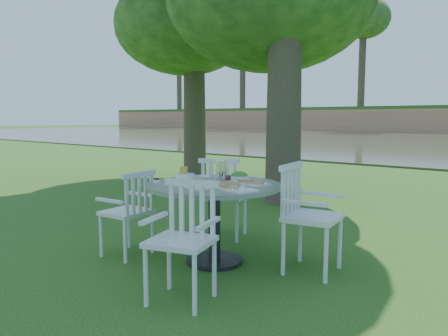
% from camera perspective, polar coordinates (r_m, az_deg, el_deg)
% --- Properties ---
extents(ground, '(140.00, 140.00, 0.00)m').
position_cam_1_polar(ground, '(5.23, -1.40, -9.49)').
color(ground, '#18400D').
rests_on(ground, ground).
extents(table, '(1.32, 1.32, 0.80)m').
position_cam_1_polar(table, '(4.33, -1.27, -4.25)').
color(table, black).
rests_on(table, ground).
extents(chair_ne, '(0.55, 0.58, 1.01)m').
position_cam_1_polar(chair_ne, '(4.20, 10.23, -5.23)').
color(chair_ne, silver).
rests_on(chair_ne, ground).
extents(chair_nw, '(0.63, 0.61, 0.97)m').
position_cam_1_polar(chair_nw, '(5.19, -0.30, -3.14)').
color(chair_nw, silver).
rests_on(chair_nw, ground).
extents(chair_sw, '(0.46, 0.49, 0.90)m').
position_cam_1_polar(chair_sw, '(4.64, -11.87, -5.01)').
color(chair_sw, silver).
rests_on(chair_sw, ground).
extents(chair_se, '(0.59, 0.57, 0.94)m').
position_cam_1_polar(chair_se, '(3.54, -5.00, -8.10)').
color(chair_se, silver).
rests_on(chair_se, ground).
extents(tableware, '(1.15, 0.78, 0.22)m').
position_cam_1_polar(tableware, '(4.35, -1.30, -1.41)').
color(tableware, white).
rests_on(tableware, table).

